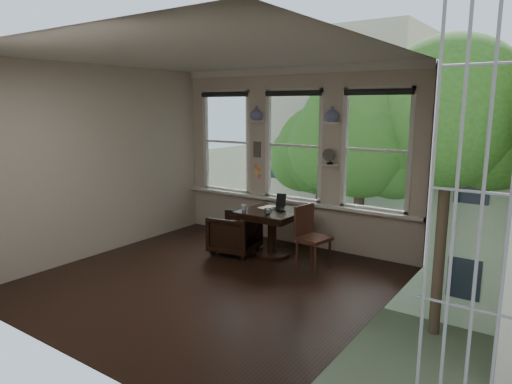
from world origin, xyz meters
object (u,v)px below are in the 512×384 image
Objects in this scene: table at (272,233)px; armchair_left at (234,233)px; side_chair_right at (314,238)px; laptop at (277,210)px; mug at (244,208)px.

table is 1.26× the size of armchair_left.
side_chair_right is 3.16× the size of laptop.
table is 0.98× the size of side_chair_right.
side_chair_right is 9.82× the size of mug.
mug is (-0.37, -0.25, 0.42)m from table.
side_chair_right is (0.80, -0.11, 0.09)m from table.
laptop is 0.51m from mug.
table is 9.60× the size of mug.
laptop is at bearing 34.11° from table.
table is 0.81m from side_chair_right.
table is 0.61m from mug.
side_chair_right is at bearing 13.31° from laptop.
laptop is at bearing 100.41° from armchair_left.
armchair_left is at bearing 105.01° from side_chair_right.
armchair_left is 0.78× the size of side_chair_right.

